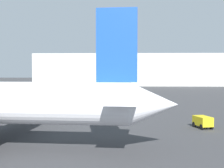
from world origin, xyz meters
The scene contains 3 objects.
airplane_distant centered at (-6.80, 76.87, 2.85)m, with size 23.16×19.95×9.19m.
baggage_cart centered at (13.34, 27.39, 0.76)m, with size 1.92×2.66×1.30m.
terminal_building centered at (10.00, 133.89, 6.84)m, with size 87.21×18.35×13.68m, color #B7B7B2.
Camera 1 is at (4.69, -8.13, 6.27)m, focal length 51.71 mm.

